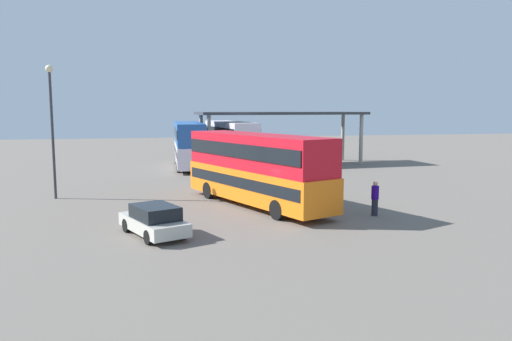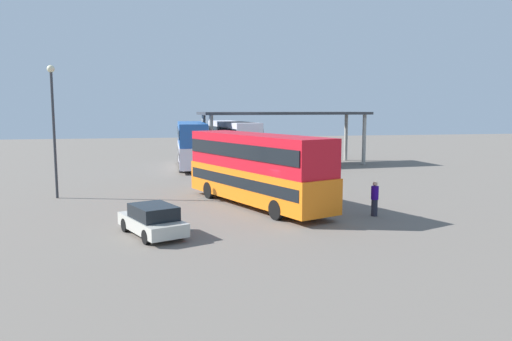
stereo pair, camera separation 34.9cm
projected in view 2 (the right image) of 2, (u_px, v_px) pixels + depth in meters
The scene contains 8 objects.
ground_plane at pixel (290, 215), 25.21m from camera, with size 140.00×140.00×0.00m, color #6B625A.
double_decker_main at pixel (256, 167), 27.42m from camera, with size 6.53×11.45×4.03m.
parked_hatchback at pixel (152, 220), 21.12m from camera, with size 3.08×4.32×1.35m.
double_decker_near_canopy at pixel (192, 143), 45.42m from camera, with size 2.78×11.15×4.16m.
double_decker_mid_row at pixel (233, 142), 47.08m from camera, with size 3.77×11.06×4.19m.
depot_canopy at pixel (284, 116), 47.44m from camera, with size 16.61×6.34×5.12m.
lamppost_tall at pixel (53, 116), 29.43m from camera, with size 0.44×0.44×7.99m.
pedestrian_waiting at pixel (375, 199), 24.94m from camera, with size 0.38×0.38×1.78m.
Camera 2 is at (-6.64, -23.88, 5.44)m, focal length 34.49 mm.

